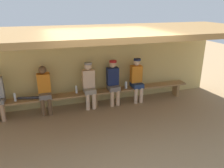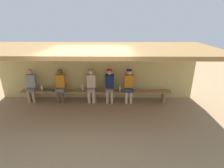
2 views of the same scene
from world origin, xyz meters
name	(u,v)px [view 1 (image 1 of 2)]	position (x,y,z in m)	size (l,w,h in m)	color
ground_plane	(110,133)	(0.00, 0.00, 0.00)	(24.00, 24.00, 0.00)	#9E7F59
back_wall	(91,67)	(0.00, 2.00, 1.10)	(8.00, 0.20, 2.20)	tan
dugout_roof	(101,32)	(0.00, 0.70, 2.26)	(8.00, 2.80, 0.12)	olive
bench	(95,94)	(0.00, 1.55, 0.39)	(6.00, 0.36, 0.46)	#9E7547
player_in_red	(44,88)	(-1.39, 1.55, 0.73)	(0.34, 0.42, 1.34)	slate
player_in_white	(113,80)	(0.57, 1.55, 0.75)	(0.34, 0.42, 1.34)	slate
player_with_sunglasses	(137,78)	(1.33, 1.55, 0.75)	(0.34, 0.42, 1.34)	navy
player_near_post	(89,83)	(-0.16, 1.55, 0.75)	(0.34, 0.42, 1.34)	gray
water_bottle_blue	(126,85)	(0.97, 1.53, 0.56)	(0.08, 0.08, 0.21)	silver
water_bottle_clear	(15,97)	(-2.15, 1.53, 0.57)	(0.06, 0.06, 0.23)	silver
water_bottle_green	(76,90)	(-0.52, 1.60, 0.57)	(0.06, 0.06, 0.23)	silver
baseball_bat	(33,98)	(-1.72, 1.55, 0.49)	(0.07, 0.07, 0.81)	#333338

